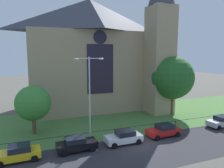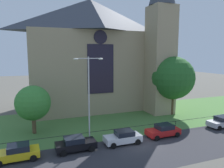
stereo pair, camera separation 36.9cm
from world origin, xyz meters
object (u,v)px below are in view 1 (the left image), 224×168
tree_right_near (172,78)px  tree_left_near (33,103)px  church_building (95,53)px  parked_car_black (76,144)px  parked_car_yellow (18,153)px  parked_car_silver (222,121)px  parked_car_red (164,130)px  parked_car_white (124,137)px  streetlamp_near (90,90)px

tree_right_near → tree_left_near: bearing=-176.7°
church_building → parked_car_black: size_ratio=6.13×
parked_car_yellow → parked_car_silver: bearing=178.9°
church_building → parked_car_black: (-7.41, -17.37, -9.53)m
parked_car_red → parked_car_silver: same height
church_building → parked_car_black: bearing=-113.1°
parked_car_red → parked_car_black: bearing=-0.9°
church_building → parked_car_silver: 23.66m
tree_right_near → parked_car_white: tree_right_near is taller
streetlamp_near → parked_car_yellow: bearing=-166.7°
parked_car_yellow → tree_right_near: bearing=-162.5°
church_building → tree_right_near: 14.59m
tree_left_near → parked_car_white: 12.17m
tree_left_near → parked_car_red: (14.92, -6.77, -3.23)m
parked_car_black → parked_car_silver: bearing=-0.6°
streetlamp_near → parked_car_white: 6.62m
church_building → parked_car_red: church_building is taller
parked_car_black → streetlamp_near: bearing=39.7°
parked_car_black → parked_car_white: (5.43, -0.08, 0.00)m
tree_left_near → parked_car_silver: 25.73m
tree_right_near → parked_car_silver: bearing=-71.3°
tree_left_near → tree_right_near: 22.10m
parked_car_white → streetlamp_near: bearing=-27.7°
tree_left_near → parked_car_silver: size_ratio=1.46×
church_building → parked_car_silver: (13.26, -17.12, -9.53)m
tree_left_near → parked_car_red: size_ratio=1.46×
tree_left_near → parked_car_silver: tree_left_near is taller
tree_right_near → parked_car_white: (-12.55, -8.27, -5.45)m
streetlamp_near → parked_car_white: size_ratio=2.34×
church_building → parked_car_white: (-1.98, -17.45, -9.53)m
parked_car_white → tree_right_near: bearing=-146.7°
tree_left_near → streetlamp_near: bearing=-41.3°
parked_car_yellow → parked_car_black: size_ratio=1.00×
parked_car_silver → church_building: bearing=-54.4°
parked_car_white → parked_car_red: same height
tree_right_near → streetlamp_near: size_ratio=0.99×
parked_car_white → parked_car_silver: size_ratio=0.99×
streetlamp_near → parked_car_silver: (18.69, -1.47, -5.36)m
parked_car_white → parked_car_black: bearing=-0.9°
church_building → parked_car_white: church_building is taller
parked_car_black → parked_car_red: size_ratio=1.00×
parked_car_red → parked_car_silver: bearing=178.7°
tree_left_near → parked_car_silver: bearing=-15.2°
streetlamp_near → parked_car_black: 5.97m
parked_car_yellow → parked_car_black: 5.65m
parked_car_silver → tree_right_near: bearing=-73.5°
tree_left_near → tree_right_near: size_ratio=0.64×
parked_car_yellow → parked_car_black: (5.65, 0.08, 0.00)m
tree_right_near → church_building: bearing=139.0°
parked_car_yellow → parked_car_silver: size_ratio=1.00×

